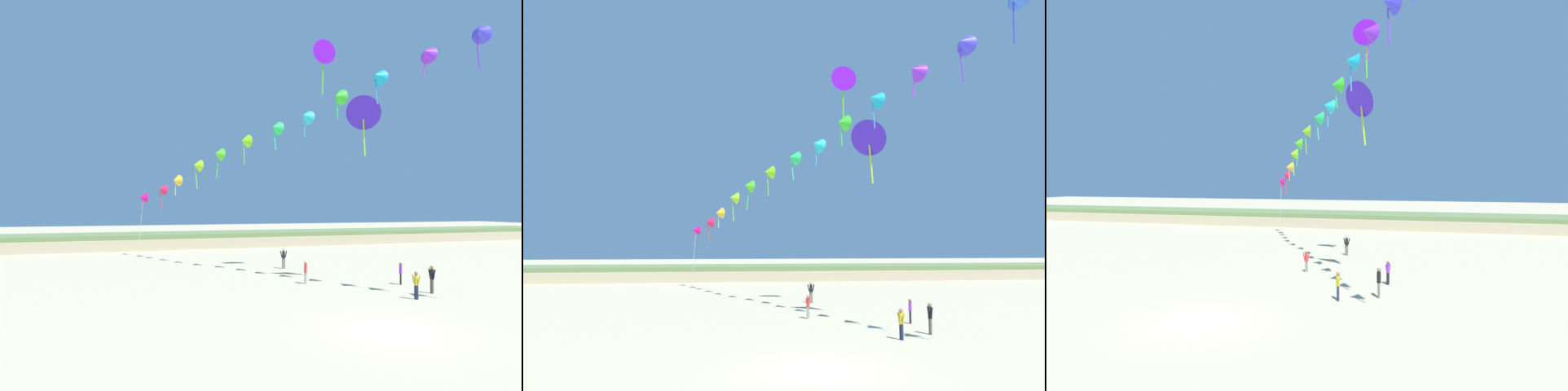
% 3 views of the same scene
% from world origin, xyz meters
% --- Properties ---
extents(ground_plane, '(240.00, 240.00, 0.00)m').
position_xyz_m(ground_plane, '(0.00, 0.00, 0.00)').
color(ground_plane, beige).
extents(dune_ridge, '(120.00, 10.14, 1.86)m').
position_xyz_m(dune_ridge, '(0.00, 45.50, 0.92)').
color(dune_ridge, '#BFAE8B').
rests_on(dune_ridge, ground).
extents(person_near_left, '(0.23, 0.60, 1.71)m').
position_xyz_m(person_near_left, '(7.46, 6.71, 0.99)').
color(person_near_left, '#726656').
rests_on(person_near_left, ground).
extents(person_near_right, '(0.34, 0.48, 1.50)m').
position_xyz_m(person_near_right, '(7.62, 10.13, 0.87)').
color(person_near_right, black).
rests_on(person_near_right, ground).
extents(person_mid_center, '(0.28, 0.55, 1.61)m').
position_xyz_m(person_mid_center, '(5.38, 5.48, 0.93)').
color(person_mid_center, '#282D4C').
rests_on(person_mid_center, ground).
extents(person_far_left, '(0.42, 0.44, 1.54)m').
position_xyz_m(person_far_left, '(1.56, 12.53, 0.89)').
color(person_far_left, gray).
rests_on(person_far_left, ground).
extents(person_far_right, '(0.61, 0.24, 1.74)m').
position_xyz_m(person_far_right, '(2.99, 20.33, 1.01)').
color(person_far_right, '#726656').
rests_on(person_far_right, ground).
extents(kite_banner_string, '(20.11, 37.66, 17.72)m').
position_xyz_m(kite_banner_string, '(1.70, 16.08, 11.83)').
color(kite_banner_string, '#E31183').
extents(large_kite_low_lead, '(2.03, 0.72, 4.44)m').
position_xyz_m(large_kite_low_lead, '(5.14, 17.02, 17.95)').
color(large_kite_low_lead, '#7210DA').
extents(large_kite_mid_trail, '(2.95, 2.78, 4.47)m').
position_xyz_m(large_kite_mid_trail, '(5.75, 11.69, 12.12)').
color(large_kite_mid_trail, '#411FD1').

